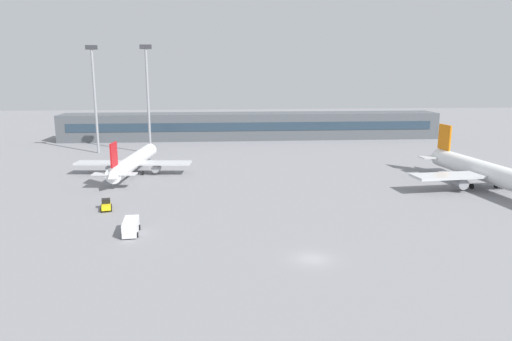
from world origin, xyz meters
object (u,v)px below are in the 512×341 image
floodlight_tower_west (95,93)px  floodlight_tower_east (148,93)px  service_van_white (131,227)px  baggage_tug_yellow (106,205)px  airplane_mid (135,161)px  airplane_near (493,174)px

floodlight_tower_west → floodlight_tower_east: size_ratio=1.00×
service_van_white → floodlight_tower_west: 75.99m
baggage_tug_yellow → airplane_mid: bearing=90.3°
service_van_white → floodlight_tower_east: bearing=95.7°
baggage_tug_yellow → floodlight_tower_east: floodlight_tower_east is taller
airplane_mid → baggage_tug_yellow: airplane_mid is taller
service_van_white → floodlight_tower_east: 71.61m
airplane_near → service_van_white: (-66.33, -19.48, -2.31)m
baggage_tug_yellow → floodlight_tower_west: 62.39m
airplane_near → baggage_tug_yellow: (-72.77, -6.70, -2.63)m
airplane_near → floodlight_tower_east: floodlight_tower_east is taller
airplane_near → service_van_white: airplane_near is taller
service_van_white → floodlight_tower_west: size_ratio=0.18×
baggage_tug_yellow → floodlight_tower_west: floodlight_tower_west is taller
floodlight_tower_west → floodlight_tower_east: 15.12m
airplane_near → floodlight_tower_east: bearing=145.7°
airplane_near → baggage_tug_yellow: airplane_near is taller
airplane_near → floodlight_tower_east: size_ratio=1.50×
service_van_white → floodlight_tower_east: (-6.87, 69.42, 16.18)m
service_van_white → floodlight_tower_east: floodlight_tower_east is taller
baggage_tug_yellow → floodlight_tower_west: (-15.47, 58.17, 16.42)m
airplane_near → floodlight_tower_west: floodlight_tower_west is taller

